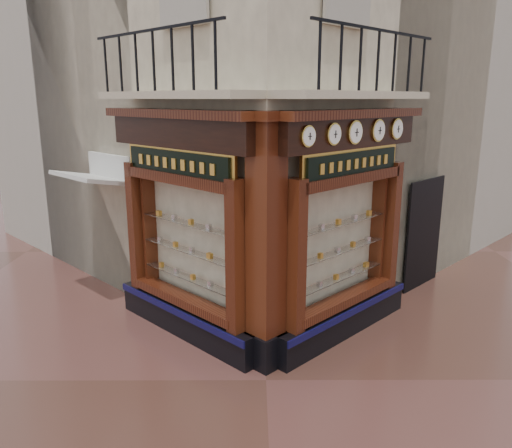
{
  "coord_description": "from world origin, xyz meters",
  "views": [
    {
      "loc": [
        -0.17,
        -6.75,
        4.15
      ],
      "look_at": [
        -0.15,
        2.0,
        1.94
      ],
      "focal_mm": 35.0,
      "sensor_mm": 36.0,
      "label": 1
    }
  ],
  "objects_px": {
    "awning": "(100,297)",
    "signboard_left": "(177,163)",
    "signboard_right": "(353,163)",
    "corner_pilaster": "(266,248)",
    "clock_c": "(355,132)",
    "clock_b": "(334,134)",
    "clock_d": "(378,130)",
    "clock_e": "(397,129)",
    "clock_a": "(308,136)"
  },
  "relations": [
    {
      "from": "awning",
      "to": "signboard_left",
      "type": "distance_m",
      "value": 4.12
    },
    {
      "from": "awning",
      "to": "signboard_right",
      "type": "height_order",
      "value": "signboard_right"
    },
    {
      "from": "corner_pilaster",
      "to": "clock_c",
      "type": "distance_m",
      "value": 2.35
    },
    {
      "from": "awning",
      "to": "clock_b",
      "type": "bearing_deg",
      "value": -162.58
    },
    {
      "from": "clock_d",
      "to": "signboard_right",
      "type": "relative_size",
      "value": 0.2
    },
    {
      "from": "corner_pilaster",
      "to": "signboard_right",
      "type": "height_order",
      "value": "corner_pilaster"
    },
    {
      "from": "clock_b",
      "to": "clock_e",
      "type": "height_order",
      "value": "clock_e"
    },
    {
      "from": "signboard_left",
      "to": "signboard_right",
      "type": "distance_m",
      "value": 2.92
    },
    {
      "from": "corner_pilaster",
      "to": "clock_e",
      "type": "relative_size",
      "value": 10.7
    },
    {
      "from": "clock_c",
      "to": "clock_e",
      "type": "height_order",
      "value": "clock_c"
    },
    {
      "from": "clock_b",
      "to": "clock_a",
      "type": "bearing_deg",
      "value": -180.0
    },
    {
      "from": "clock_c",
      "to": "clock_e",
      "type": "distance_m",
      "value": 1.31
    },
    {
      "from": "clock_a",
      "to": "clock_e",
      "type": "xyz_separation_m",
      "value": [
        1.76,
        1.76,
        -0.0
      ]
    },
    {
      "from": "clock_c",
      "to": "clock_e",
      "type": "relative_size",
      "value": 1.03
    },
    {
      "from": "corner_pilaster",
      "to": "signboard_left",
      "type": "xyz_separation_m",
      "value": [
        -1.46,
        1.01,
        1.15
      ]
    },
    {
      "from": "clock_b",
      "to": "signboard_left",
      "type": "bearing_deg",
      "value": 121.76
    },
    {
      "from": "clock_b",
      "to": "clock_d",
      "type": "xyz_separation_m",
      "value": [
        0.89,
        0.89,
        -0.0
      ]
    },
    {
      "from": "clock_d",
      "to": "corner_pilaster",
      "type": "bearing_deg",
      "value": 169.45
    },
    {
      "from": "clock_b",
      "to": "awning",
      "type": "bearing_deg",
      "value": 107.42
    },
    {
      "from": "clock_a",
      "to": "clock_b",
      "type": "height_order",
      "value": "clock_b"
    },
    {
      "from": "clock_a",
      "to": "clock_c",
      "type": "height_order",
      "value": "clock_c"
    },
    {
      "from": "corner_pilaster",
      "to": "clock_b",
      "type": "bearing_deg",
      "value": -22.5
    },
    {
      "from": "clock_c",
      "to": "awning",
      "type": "relative_size",
      "value": 0.23
    },
    {
      "from": "signboard_right",
      "to": "clock_d",
      "type": "bearing_deg",
      "value": -11.53
    },
    {
      "from": "clock_a",
      "to": "clock_b",
      "type": "bearing_deg",
      "value": 0.0
    },
    {
      "from": "clock_a",
      "to": "clock_c",
      "type": "xyz_separation_m",
      "value": [
        0.84,
        0.84,
        0.0
      ]
    },
    {
      "from": "corner_pilaster",
      "to": "clock_e",
      "type": "bearing_deg",
      "value": -8.35
    },
    {
      "from": "clock_d",
      "to": "signboard_left",
      "type": "bearing_deg",
      "value": 140.15
    },
    {
      "from": "clock_e",
      "to": "corner_pilaster",
      "type": "bearing_deg",
      "value": 171.65
    },
    {
      "from": "clock_c",
      "to": "awning",
      "type": "xyz_separation_m",
      "value": [
        -4.94,
        1.97,
        -3.62
      ]
    },
    {
      "from": "corner_pilaster",
      "to": "clock_a",
      "type": "height_order",
      "value": "corner_pilaster"
    },
    {
      "from": "signboard_right",
      "to": "corner_pilaster",
      "type": "bearing_deg",
      "value": 169.75
    },
    {
      "from": "clock_c",
      "to": "signboard_left",
      "type": "relative_size",
      "value": 0.19
    },
    {
      "from": "clock_b",
      "to": "awning",
      "type": "xyz_separation_m",
      "value": [
        -4.53,
        2.37,
        -3.62
      ]
    },
    {
      "from": "clock_d",
      "to": "awning",
      "type": "height_order",
      "value": "clock_d"
    },
    {
      "from": "clock_a",
      "to": "clock_e",
      "type": "relative_size",
      "value": 0.85
    },
    {
      "from": "clock_e",
      "to": "awning",
      "type": "height_order",
      "value": "clock_e"
    },
    {
      "from": "clock_a",
      "to": "awning",
      "type": "relative_size",
      "value": 0.19
    },
    {
      "from": "awning",
      "to": "clock_c",
      "type": "bearing_deg",
      "value": -156.73
    },
    {
      "from": "clock_d",
      "to": "clock_c",
      "type": "bearing_deg",
      "value": 180.0
    },
    {
      "from": "clock_d",
      "to": "signboard_left",
      "type": "xyz_separation_m",
      "value": [
        -3.38,
        -0.31,
        -0.52
      ]
    },
    {
      "from": "corner_pilaster",
      "to": "signboard_right",
      "type": "bearing_deg",
      "value": -10.25
    },
    {
      "from": "clock_c",
      "to": "clock_d",
      "type": "bearing_deg",
      "value": -0.0
    },
    {
      "from": "clock_a",
      "to": "clock_d",
      "type": "xyz_separation_m",
      "value": [
        1.33,
        1.33,
        0.0
      ]
    },
    {
      "from": "clock_c",
      "to": "clock_a",
      "type": "bearing_deg",
      "value": -180.0
    },
    {
      "from": "clock_b",
      "to": "clock_d",
      "type": "height_order",
      "value": "clock_d"
    },
    {
      "from": "clock_a",
      "to": "signboard_left",
      "type": "relative_size",
      "value": 0.15
    },
    {
      "from": "signboard_left",
      "to": "clock_b",
      "type": "bearing_deg",
      "value": -148.24
    },
    {
      "from": "corner_pilaster",
      "to": "clock_d",
      "type": "relative_size",
      "value": 10.41
    },
    {
      "from": "awning",
      "to": "signboard_right",
      "type": "distance_m",
      "value": 6.12
    }
  ]
}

